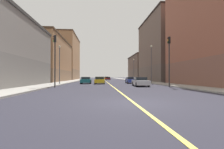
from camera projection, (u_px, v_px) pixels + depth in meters
The scene contains 20 objects.
ground_plane at pixel (134, 103), 9.41m from camera, with size 400.00×400.00×0.00m, color #292934.
sidewalk_left at pixel (134, 80), 58.97m from camera, with size 3.37×168.00×0.15m, color #9E9B93.
sidewalk_right at pixel (76, 80), 57.58m from camera, with size 3.37×168.00×0.15m, color #9E9B93.
lane_center_stripe at pixel (105, 81), 58.28m from camera, with size 0.16×154.00×0.01m, color #E5D14C.
building_left_near at pixel (219, 12), 25.33m from camera, with size 8.50×20.65×21.43m.
building_left_mid at pixel (162, 50), 48.69m from camera, with size 8.50×21.64×17.68m.
building_left_far at pixel (142, 68), 71.28m from camera, with size 8.50×20.70×9.80m.
building_right_midblock at pixel (49, 60), 47.65m from camera, with size 8.50×24.67×11.66m.
building_right_distant at pixel (67, 58), 73.37m from camera, with size 8.50×23.40×18.18m.
traffic_light_left_near at pixel (169, 55), 23.76m from camera, with size 0.40×0.32×6.80m.
traffic_light_right_near at pixel (55, 54), 22.67m from camera, with size 0.40×0.32×6.75m.
street_lamp_left_near at pixel (151, 60), 35.24m from camera, with size 0.36×0.36×7.51m.
street_lamp_right_near at pixel (60, 60), 29.67m from camera, with size 0.36×0.36×6.49m.
street_lamp_left_far at pixel (134, 67), 53.38m from camera, with size 0.36×0.36×6.58m.
car_teal at pixel (86, 80), 34.07m from camera, with size 1.97×4.02×1.30m.
car_orange at pixel (106, 78), 79.01m from camera, with size 2.02×4.05×1.29m.
car_silver at pixel (140, 82), 25.42m from camera, with size 1.97×4.64×1.31m.
car_yellow at pixel (100, 80), 33.29m from camera, with size 2.01×4.27×1.35m.
car_maroon at pixel (108, 78), 70.21m from camera, with size 1.95×4.31×1.20m.
car_blue at pixel (131, 80), 35.89m from camera, with size 1.92×4.56×1.28m.
Camera 1 is at (-1.85, -9.31, 1.43)m, focal length 28.12 mm.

